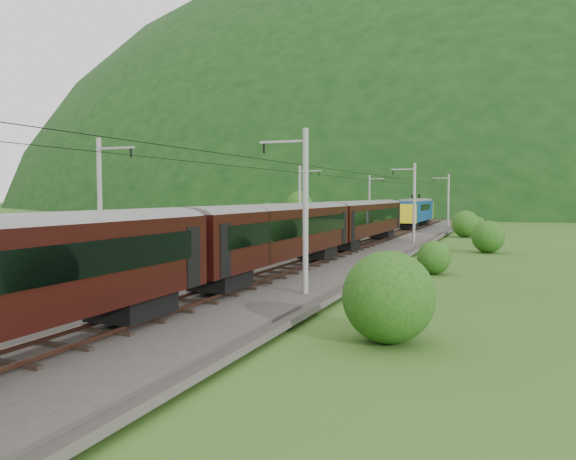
% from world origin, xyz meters
% --- Properties ---
extents(ground, '(600.00, 600.00, 0.00)m').
position_xyz_m(ground, '(0.00, 0.00, 0.00)').
color(ground, '#2C4D18').
rests_on(ground, ground).
extents(railbed, '(14.00, 220.00, 0.30)m').
position_xyz_m(railbed, '(0.00, 10.00, 0.15)').
color(railbed, '#38332D').
rests_on(railbed, ground).
extents(track_left, '(2.40, 220.00, 0.27)m').
position_xyz_m(track_left, '(-2.40, 10.00, 0.37)').
color(track_left, brown).
rests_on(track_left, railbed).
extents(track_right, '(2.40, 220.00, 0.27)m').
position_xyz_m(track_right, '(2.40, 10.00, 0.37)').
color(track_right, brown).
rests_on(track_right, railbed).
extents(catenary_left, '(2.54, 192.28, 8.00)m').
position_xyz_m(catenary_left, '(-6.12, 32.00, 4.50)').
color(catenary_left, gray).
rests_on(catenary_left, railbed).
extents(catenary_right, '(2.54, 192.28, 8.00)m').
position_xyz_m(catenary_right, '(6.12, 32.00, 4.50)').
color(catenary_right, gray).
rests_on(catenary_right, railbed).
extents(overhead_wires, '(4.83, 198.00, 0.03)m').
position_xyz_m(overhead_wires, '(0.00, 10.00, 7.10)').
color(overhead_wires, black).
rests_on(overhead_wires, ground).
extents(mountain_main, '(504.00, 360.00, 244.00)m').
position_xyz_m(mountain_main, '(0.00, 260.00, 0.00)').
color(mountain_main, black).
rests_on(mountain_main, ground).
extents(mountain_ridge, '(336.00, 280.00, 132.00)m').
position_xyz_m(mountain_ridge, '(-120.00, 300.00, 0.00)').
color(mountain_ridge, black).
rests_on(mountain_ridge, ground).
extents(train, '(2.83, 134.14, 4.91)m').
position_xyz_m(train, '(2.40, -5.16, 3.37)').
color(train, black).
rests_on(train, ground).
extents(hazard_post_near, '(0.14, 0.14, 1.31)m').
position_xyz_m(hazard_post_near, '(-0.26, 24.07, 0.95)').
color(hazard_post_near, red).
rests_on(hazard_post_near, railbed).
extents(hazard_post_far, '(0.18, 0.18, 1.66)m').
position_xyz_m(hazard_post_far, '(0.67, 65.70, 1.13)').
color(hazard_post_far, red).
rests_on(hazard_post_far, railbed).
extents(signal, '(0.26, 0.26, 2.39)m').
position_xyz_m(signal, '(-4.75, 69.34, 1.71)').
color(signal, black).
rests_on(signal, railbed).
extents(vegetation_left, '(12.16, 142.78, 6.64)m').
position_xyz_m(vegetation_left, '(-13.43, 12.68, 2.30)').
color(vegetation_left, '#194813').
rests_on(vegetation_left, ground).
extents(vegetation_right, '(6.37, 108.23, 2.91)m').
position_xyz_m(vegetation_right, '(11.38, 5.45, 1.33)').
color(vegetation_right, '#194813').
rests_on(vegetation_right, ground).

